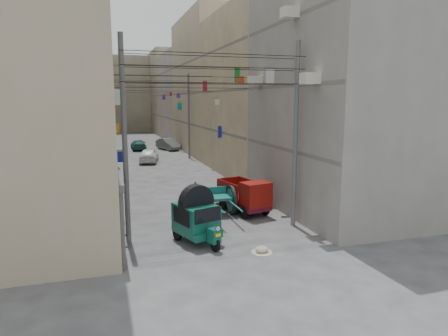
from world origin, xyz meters
name	(u,v)px	position (x,y,z in m)	size (l,w,h in m)	color
ground	(274,300)	(0.00, 0.00, 0.00)	(140.00, 140.00, 0.00)	#424244
building_row_left	(62,91)	(-8.00, 34.13, 6.46)	(8.00, 62.00, 14.00)	tan
building_row_right	(216,92)	(8.00, 34.13, 6.46)	(8.00, 62.00, 14.00)	gray
end_cap_building	(125,95)	(0.00, 66.00, 6.50)	(22.00, 10.00, 13.00)	gray
shutters_left	(115,184)	(-3.92, 10.38, 1.49)	(0.18, 14.40, 2.88)	#454549
signboards	(161,128)	(-0.01, 21.66, 3.43)	(8.22, 40.52, 5.67)	#5F2792
ac_units	(282,58)	(3.65, 7.67, 7.43)	(0.70, 6.55, 3.35)	beige
utility_poles	(171,124)	(0.00, 17.00, 4.00)	(7.40, 22.20, 8.00)	#565658
overhead_cables	(177,79)	(0.00, 14.40, 6.77)	(7.40, 22.52, 1.12)	black
auto_rickshaw	(197,216)	(-1.01, 5.19, 1.04)	(1.93, 2.59, 1.76)	black
tonga_cart	(218,200)	(0.83, 8.50, 0.75)	(1.56, 3.20, 1.44)	black
mini_truck	(248,198)	(2.28, 8.32, 0.82)	(2.00, 3.26, 1.71)	black
second_cart	(209,192)	(0.92, 10.55, 0.69)	(1.56, 1.40, 1.30)	#155F5B
feed_sack	(262,249)	(1.01, 3.37, 0.12)	(0.49, 0.40, 0.25)	beige
horse	(213,210)	(0.15, 7.00, 0.71)	(0.77, 1.69, 1.43)	#5D2916
distant_car_white	(149,155)	(-0.46, 26.38, 0.65)	(1.54, 3.83, 1.30)	white
distant_car_grey	(168,144)	(2.69, 35.02, 0.64)	(1.36, 3.90, 1.29)	#525754
distant_car_green	(138,145)	(-0.54, 36.02, 0.56)	(1.57, 3.86, 1.12)	#1C5247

